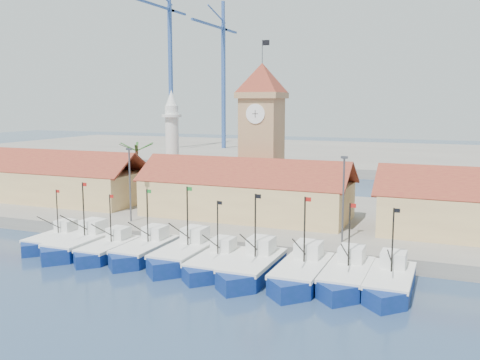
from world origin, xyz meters
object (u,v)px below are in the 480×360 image
at_px(boat_0, 54,241).
at_px(boat_5, 214,264).
at_px(minaret, 172,144).
at_px(clock_tower, 262,132).

relative_size(boat_0, boat_5, 0.95).
relative_size(boat_0, minaret, 0.55).
height_order(boat_5, clock_tower, clock_tower).
relative_size(boat_0, clock_tower, 0.39).
bearing_deg(clock_tower, boat_5, -81.00).
bearing_deg(boat_5, clock_tower, 99.00).
bearing_deg(minaret, boat_0, -93.41).
relative_size(clock_tower, minaret, 1.39).
distance_m(boat_0, boat_5, 20.29).
height_order(boat_5, minaret, minaret).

